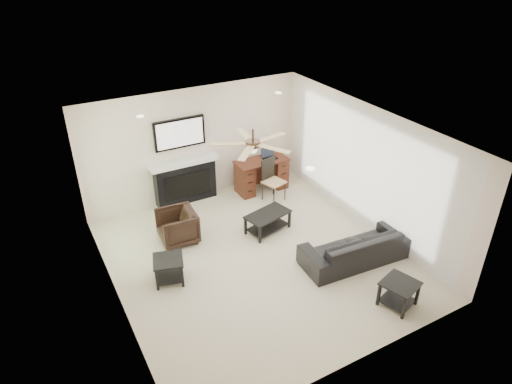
# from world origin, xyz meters

# --- Properties ---
(room_shell) EXTENTS (5.50, 5.54, 2.52)m
(room_shell) POSITION_xyz_m (0.19, 0.08, 1.68)
(room_shell) COLOR beige
(room_shell) RESTS_ON ground
(sofa) EXTENTS (2.06, 0.93, 0.59)m
(sofa) POSITION_xyz_m (1.54, -0.94, 0.29)
(sofa) COLOR black
(sofa) RESTS_ON ground
(armchair) EXTENTS (0.76, 0.74, 0.65)m
(armchair) POSITION_xyz_m (-1.06, 1.21, 0.32)
(armchair) COLOR black
(armchair) RESTS_ON ground
(coffee_table) EXTENTS (0.99, 0.70, 0.40)m
(coffee_table) POSITION_xyz_m (0.64, 0.66, 0.20)
(coffee_table) COLOR black
(coffee_table) RESTS_ON ground
(end_table_near) EXTENTS (0.65, 0.65, 0.45)m
(end_table_near) POSITION_xyz_m (1.39, -2.19, 0.23)
(end_table_near) COLOR black
(end_table_near) RESTS_ON ground
(end_table_left) EXTENTS (0.62, 0.62, 0.45)m
(end_table_left) POSITION_xyz_m (-1.61, 0.16, 0.23)
(end_table_left) COLOR black
(end_table_left) RESTS_ON ground
(fireplace_unit) EXTENTS (1.52, 0.34, 1.91)m
(fireplace_unit) POSITION_xyz_m (-0.34, 2.58, 0.95)
(fireplace_unit) COLOR black
(fireplace_unit) RESTS_ON ground
(desk) EXTENTS (1.22, 0.56, 0.76)m
(desk) POSITION_xyz_m (1.38, 2.21, 0.38)
(desk) COLOR #36160D
(desk) RESTS_ON ground
(desk_chair) EXTENTS (0.52, 0.54, 0.97)m
(desk_chair) POSITION_xyz_m (1.38, 1.66, 0.48)
(desk_chair) COLOR black
(desk_chair) RESTS_ON ground
(laptop) EXTENTS (0.33, 0.24, 0.23)m
(laptop) POSITION_xyz_m (1.58, 2.19, 0.88)
(laptop) COLOR black
(laptop) RESTS_ON desk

